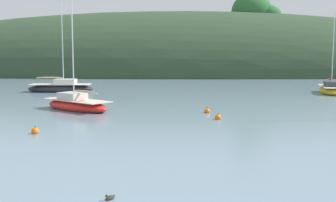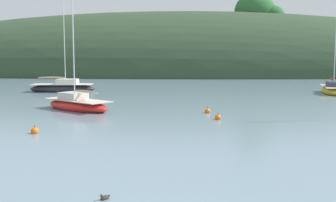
# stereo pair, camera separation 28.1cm
# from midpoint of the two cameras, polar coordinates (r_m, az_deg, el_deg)

# --- Properties ---
(far_shoreline_hill) EXTENTS (150.00, 36.00, 30.76)m
(far_shoreline_hill) POSITION_cam_midpoint_polar(r_m,az_deg,el_deg) (90.56, 1.00, 3.73)
(far_shoreline_hill) COLOR #2D422B
(far_shoreline_hill) RESTS_ON ground
(sailboat_cream_ketch) EXTENTS (6.71, 5.98, 9.18)m
(sailboat_cream_ketch) POSITION_cam_midpoint_polar(r_m,az_deg,el_deg) (34.05, -12.63, -0.50)
(sailboat_cream_ketch) COLOR red
(sailboat_cream_ketch) RESTS_ON ground
(sailboat_teal_outer) EXTENTS (3.58, 7.12, 9.20)m
(sailboat_teal_outer) POSITION_cam_midpoint_polar(r_m,az_deg,el_deg) (50.35, 21.21, 1.45)
(sailboat_teal_outer) COLOR gold
(sailboat_teal_outer) RESTS_ON ground
(sailboat_blue_center) EXTENTS (7.68, 2.93, 10.55)m
(sailboat_blue_center) POSITION_cam_midpoint_polar(r_m,az_deg,el_deg) (50.48, -14.57, 1.74)
(sailboat_blue_center) COLOR #232328
(sailboat_blue_center) RESTS_ON ground
(mooring_buoy_inner) EXTENTS (0.44, 0.44, 0.54)m
(mooring_buoy_inner) POSITION_cam_midpoint_polar(r_m,az_deg,el_deg) (28.68, 6.56, -2.26)
(mooring_buoy_inner) COLOR orange
(mooring_buoy_inner) RESTS_ON ground
(mooring_buoy_channel) EXTENTS (0.44, 0.44, 0.54)m
(mooring_buoy_channel) POSITION_cam_midpoint_polar(r_m,az_deg,el_deg) (31.72, 5.12, -1.40)
(mooring_buoy_channel) COLOR orange
(mooring_buoy_channel) RESTS_ON ground
(mooring_buoy_outer) EXTENTS (0.44, 0.44, 0.54)m
(mooring_buoy_outer) POSITION_cam_midpoint_polar(r_m,az_deg,el_deg) (24.67, -18.00, -3.98)
(mooring_buoy_outer) COLOR orange
(mooring_buoy_outer) RESTS_ON ground
(duck_lone_right) EXTENTS (0.34, 0.39, 0.24)m
(duck_lone_right) POSITION_cam_midpoint_polar(r_m,az_deg,el_deg) (13.33, -8.56, -12.94)
(duck_lone_right) COLOR #2D2823
(duck_lone_right) RESTS_ON ground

